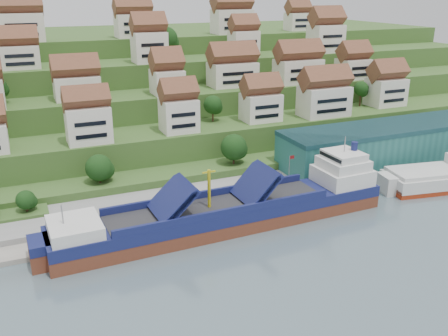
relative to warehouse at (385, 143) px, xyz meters
name	(u,v)px	position (x,y,z in m)	size (l,w,h in m)	color
ground	(237,227)	(-52.00, -17.00, -7.20)	(300.00, 300.00, 0.00)	slate
quay	(285,184)	(-32.00, -2.00, -6.10)	(180.00, 14.00, 2.20)	gray
hillside	(124,89)	(-52.00, 86.55, 3.46)	(260.00, 128.00, 31.00)	#2D4C1E
hillside_village	(156,69)	(-51.29, 43.03, 16.96)	(154.14, 62.75, 28.60)	silver
hillside_trees	(118,109)	(-66.42, 27.08, 9.65)	(141.84, 62.64, 32.39)	#1A4015
warehouse	(385,143)	(0.00, 0.00, 0.00)	(60.00, 15.00, 10.00)	#24625D
flagpole	(290,169)	(-33.89, -7.00, -0.32)	(1.28, 0.16, 8.00)	gray
cargo_ship	(234,212)	(-52.04, -15.88, -4.15)	(71.39, 13.18, 15.68)	brown
second_ship	(443,178)	(4.57, -16.80, -4.73)	(29.54, 14.86, 8.18)	maroon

